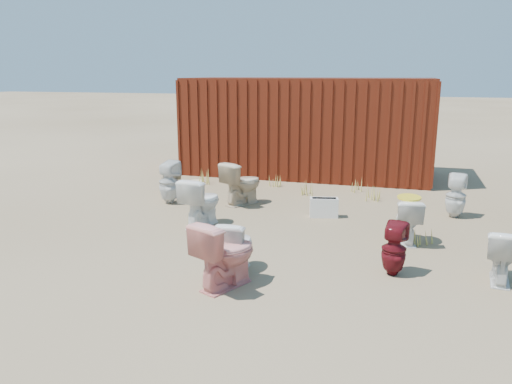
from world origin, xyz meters
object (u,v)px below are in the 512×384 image
(toilet_back_yellowlid, at_px, (408,220))
(toilet_front_c, at_px, (236,246))
(toilet_front_pink, at_px, (226,254))
(toilet_front_e, at_px, (502,255))
(loose_tank, at_px, (324,207))
(toilet_back_beige_left, at_px, (170,179))
(toilet_front_maroon, at_px, (394,249))
(toilet_back_e, at_px, (456,196))
(toilet_back_a, at_px, (169,182))
(shipping_container, at_px, (308,126))
(toilet_front_a, at_px, (201,202))
(toilet_back_beige_right, at_px, (242,183))

(toilet_back_yellowlid, bearing_deg, toilet_front_c, 33.29)
(toilet_front_pink, bearing_deg, toilet_front_c, -60.96)
(toilet_front_e, relative_size, loose_tank, 1.37)
(toilet_front_e, xyz_separation_m, toilet_back_beige_left, (-5.93, 2.96, 0.00))
(toilet_front_maroon, bearing_deg, toilet_back_e, -94.72)
(toilet_back_a, bearing_deg, toilet_back_e, -163.45)
(shipping_container, distance_m, toilet_front_pink, 7.26)
(toilet_front_e, bearing_deg, toilet_back_beige_left, -19.92)
(toilet_front_pink, height_order, toilet_front_c, toilet_front_pink)
(toilet_front_maroon, distance_m, loose_tank, 2.69)
(toilet_front_pink, distance_m, toilet_front_e, 3.39)
(toilet_front_a, relative_size, toilet_front_maroon, 1.21)
(shipping_container, relative_size, toilet_front_c, 8.58)
(toilet_front_c, height_order, loose_tank, toilet_front_c)
(toilet_back_beige_right, bearing_deg, toilet_back_e, -147.74)
(toilet_front_a, xyz_separation_m, toilet_back_yellowlid, (3.32, 0.11, -0.07))
(toilet_front_pink, height_order, toilet_back_beige_left, toilet_front_pink)
(toilet_back_yellowlid, height_order, toilet_back_e, toilet_back_e)
(toilet_front_pink, relative_size, toilet_back_yellowlid, 1.21)
(toilet_back_beige_left, bearing_deg, shipping_container, -162.56)
(toilet_back_beige_left, bearing_deg, toilet_front_a, 92.72)
(toilet_front_pink, distance_m, toilet_back_a, 4.19)
(toilet_front_a, relative_size, toilet_front_pink, 0.99)
(toilet_back_a, relative_size, toilet_back_beige_left, 1.22)
(toilet_back_e, bearing_deg, toilet_front_c, 59.48)
(toilet_front_c, bearing_deg, toilet_back_a, -51.04)
(toilet_back_beige_left, bearing_deg, toilet_back_e, 143.03)
(toilet_front_a, xyz_separation_m, toilet_back_e, (4.14, 1.77, -0.03))
(toilet_back_beige_left, height_order, toilet_back_e, toilet_back_e)
(toilet_back_beige_right, bearing_deg, toilet_front_c, 135.88)
(toilet_back_beige_left, bearing_deg, toilet_back_yellowlid, 123.96)
(toilet_front_e, xyz_separation_m, toilet_back_yellowlid, (-1.11, 1.21, 0.00))
(toilet_back_beige_right, bearing_deg, toilet_back_yellowlid, -175.80)
(toilet_front_maroon, height_order, toilet_back_e, toilet_back_e)
(toilet_back_beige_right, distance_m, toilet_back_yellowlid, 3.44)
(shipping_container, relative_size, toilet_back_a, 7.11)
(toilet_back_a, relative_size, toilet_back_e, 1.08)
(toilet_back_beige_left, relative_size, toilet_back_e, 0.89)
(toilet_front_a, height_order, toilet_back_e, toilet_front_a)
(toilet_back_beige_left, bearing_deg, toilet_back_beige_right, 133.84)
(loose_tank, bearing_deg, toilet_front_e, -54.18)
(toilet_front_maroon, height_order, toilet_front_e, toilet_front_maroon)
(toilet_back_a, height_order, toilet_back_beige_right, toilet_back_beige_right)
(loose_tank, bearing_deg, toilet_back_e, 3.16)
(toilet_front_maroon, relative_size, toilet_back_beige_left, 0.99)
(toilet_front_a, bearing_deg, toilet_back_beige_right, -88.03)
(shipping_container, distance_m, toilet_back_a, 4.37)
(toilet_front_e, bearing_deg, toilet_back_a, -15.74)
(toilet_front_maroon, bearing_deg, shipping_container, -56.31)
(toilet_front_maroon, relative_size, toilet_back_e, 0.88)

